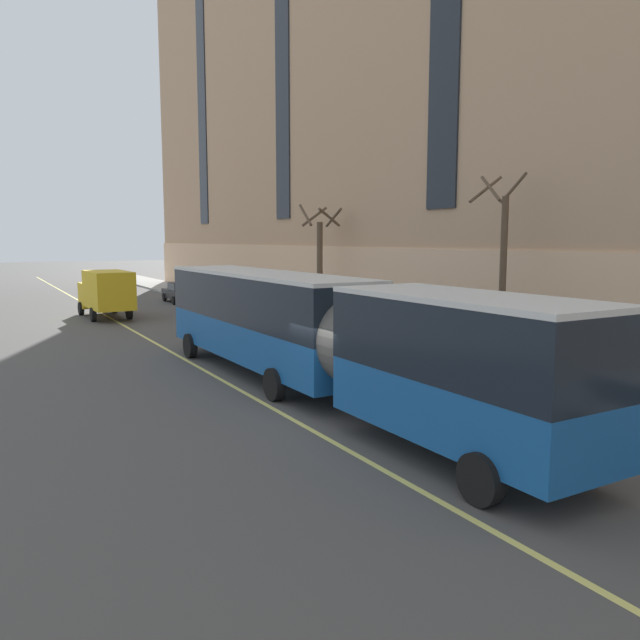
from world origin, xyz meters
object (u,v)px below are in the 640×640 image
(parked_car_green_5, at_px, (475,367))
(box_truck, at_px, (106,291))
(parked_car_navy_2, at_px, (347,335))
(street_tree_mid_block, at_px, (502,268))
(street_tree_far_uptown, at_px, (320,260))
(parked_car_white_1, at_px, (206,300))
(parked_car_black_3, at_px, (181,292))
(city_bus, at_px, (313,328))
(parked_car_white_0, at_px, (260,314))

(parked_car_green_5, height_order, box_truck, box_truck)
(parked_car_navy_2, relative_size, street_tree_mid_block, 0.60)
(parked_car_green_5, bearing_deg, parked_car_navy_2, 89.85)
(street_tree_mid_block, distance_m, street_tree_far_uptown, 13.92)
(street_tree_mid_block, relative_size, street_tree_far_uptown, 1.07)
(parked_car_white_1, bearing_deg, street_tree_mid_block, -81.11)
(box_truck, relative_size, street_tree_mid_block, 0.91)
(parked_car_black_3, height_order, parked_car_green_5, same)
(box_truck, bearing_deg, parked_car_black_3, 46.67)
(city_bus, distance_m, parked_car_black_3, 30.62)
(parked_car_white_0, relative_size, street_tree_far_uptown, 0.72)
(parked_car_white_0, bearing_deg, parked_car_black_3, 89.11)
(box_truck, bearing_deg, parked_car_navy_2, -68.79)
(city_bus, bearing_deg, parked_car_black_3, 80.77)
(city_bus, xyz_separation_m, parked_car_white_1, (4.63, 23.59, -1.35))
(box_truck, bearing_deg, parked_car_white_1, 5.31)
(parked_car_navy_2, xyz_separation_m, box_truck, (-6.69, 17.25, 0.88))
(parked_car_green_5, bearing_deg, street_tree_far_uptown, 77.90)
(parked_car_white_0, relative_size, parked_car_black_3, 1.00)
(parked_car_navy_2, bearing_deg, parked_car_white_0, 90.85)
(parked_car_navy_2, relative_size, parked_car_green_5, 0.95)
(parked_car_white_1, xyz_separation_m, parked_car_green_5, (0.15, -25.57, -0.00))
(parked_car_green_5, distance_m, street_tree_mid_block, 5.18)
(parked_car_black_3, relative_size, street_tree_mid_block, 0.67)
(parked_car_white_1, height_order, parked_car_black_3, same)
(city_bus, height_order, parked_car_navy_2, city_bus)
(city_bus, distance_m, parked_car_white_1, 24.08)
(street_tree_far_uptown, bearing_deg, street_tree_mid_block, -90.11)
(city_bus, height_order, box_truck, city_bus)
(parked_car_white_0, xyz_separation_m, parked_car_black_3, (0.24, 15.62, 0.00))
(parked_car_black_3, distance_m, box_truck, 9.95)
(parked_car_white_0, bearing_deg, street_tree_mid_block, -75.77)
(parked_car_white_0, bearing_deg, parked_car_white_1, 90.24)
(parked_car_white_1, height_order, street_tree_mid_block, street_tree_mid_block)
(parked_car_white_0, distance_m, parked_car_navy_2, 8.84)
(city_bus, distance_m, street_tree_mid_block, 8.42)
(parked_car_white_0, distance_m, street_tree_mid_block, 14.88)
(parked_car_green_5, distance_m, box_truck, 25.85)
(parked_car_navy_2, relative_size, street_tree_far_uptown, 0.64)
(parked_car_white_1, bearing_deg, parked_car_black_3, 87.58)
(city_bus, relative_size, parked_car_green_5, 4.44)
(box_truck, bearing_deg, street_tree_mid_block, -65.77)
(parked_car_black_3, bearing_deg, city_bus, -99.23)
(parked_car_white_0, bearing_deg, street_tree_far_uptown, -3.42)
(parked_car_black_3, distance_m, street_tree_mid_block, 30.09)
(street_tree_far_uptown, bearing_deg, box_truck, 139.70)
(parked_car_white_1, height_order, parked_car_green_5, same)
(parked_car_white_0, relative_size, street_tree_mid_block, 0.67)
(street_tree_far_uptown, bearing_deg, parked_car_black_3, 102.02)
(parked_car_black_3, relative_size, parked_car_green_5, 1.06)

